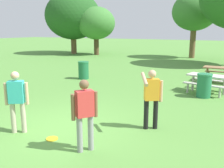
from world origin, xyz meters
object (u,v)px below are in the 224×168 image
(frisbee, at_px, (52,139))
(trash_can_further_along, at_px, (83,70))
(person_bystander, at_px, (85,111))
(picnic_table_near, at_px, (208,80))
(trash_can_beside_table, at_px, (204,85))
(tree_tall_left, at_px, (73,16))
(tree_far_right, at_px, (195,12))
(picnic_table_far, at_px, (221,71))
(person_catcher, at_px, (152,95))
(person_thrower, at_px, (17,98))
(tree_broad_center, at_px, (96,23))

(frisbee, distance_m, trash_can_further_along, 7.83)
(person_bystander, distance_m, frisbee, 1.43)
(picnic_table_near, bearing_deg, trash_can_further_along, 179.62)
(picnic_table_near, distance_m, trash_can_beside_table, 0.89)
(tree_tall_left, xyz_separation_m, tree_far_right, (12.48, 1.73, 0.14))
(picnic_table_far, xyz_separation_m, trash_can_beside_table, (-0.30, -3.55, -0.08))
(person_catcher, relative_size, tree_tall_left, 0.25)
(frisbee, relative_size, picnic_table_far, 0.17)
(person_thrower, height_order, picnic_table_near, person_thrower)
(picnic_table_near, bearing_deg, trash_can_beside_table, -92.74)
(picnic_table_near, distance_m, tree_broad_center, 17.52)
(person_thrower, relative_size, frisbee, 5.64)
(trash_can_further_along, bearing_deg, tree_far_right, 76.41)
(picnic_table_near, bearing_deg, tree_broad_center, 137.48)
(trash_can_further_along, xyz_separation_m, tree_far_right, (3.24, 13.41, 3.74))
(person_thrower, bearing_deg, tree_broad_center, 115.69)
(person_catcher, height_order, trash_can_further_along, person_catcher)
(person_bystander, bearing_deg, tree_far_right, 94.37)
(tree_far_right, bearing_deg, person_thrower, -91.63)
(person_thrower, distance_m, picnic_table_far, 10.41)
(tree_broad_center, bearing_deg, picnic_table_near, -42.52)
(person_thrower, bearing_deg, tree_far_right, 88.37)
(person_catcher, distance_m, person_bystander, 2.10)
(trash_can_beside_table, bearing_deg, tree_broad_center, 135.31)
(person_thrower, relative_size, tree_far_right, 0.27)
(picnic_table_far, height_order, trash_can_further_along, trash_can_further_along)
(trash_can_beside_table, distance_m, tree_broad_center, 18.11)
(frisbee, xyz_separation_m, tree_far_right, (-0.48, 20.28, 4.21))
(picnic_table_near, relative_size, tree_broad_center, 0.39)
(person_catcher, height_order, tree_broad_center, tree_broad_center)
(frisbee, xyz_separation_m, trash_can_further_along, (-3.72, 6.87, 0.47))
(frisbee, bearing_deg, tree_tall_left, 124.93)
(person_thrower, relative_size, person_bystander, 1.00)
(tree_far_right, bearing_deg, person_bystander, -85.63)
(frisbee, bearing_deg, tree_far_right, 91.35)
(picnic_table_near, bearing_deg, tree_tall_left, 143.28)
(tree_broad_center, bearing_deg, person_catcher, -54.47)
(person_catcher, relative_size, trash_can_beside_table, 1.71)
(trash_can_further_along, xyz_separation_m, tree_broad_center, (-6.28, 11.66, 2.78))
(frisbee, bearing_deg, person_catcher, 42.81)
(tree_tall_left, bearing_deg, trash_can_further_along, -51.66)
(person_bystander, relative_size, trash_can_further_along, 1.71)
(trash_can_beside_table, xyz_separation_m, tree_tall_left, (-15.67, 12.61, 3.59))
(person_thrower, distance_m, trash_can_beside_table, 7.12)
(person_thrower, relative_size, person_catcher, 1.00)
(person_catcher, bearing_deg, trash_can_further_along, 138.17)
(picnic_table_far, xyz_separation_m, trash_can_further_along, (-6.74, -2.63, -0.08))
(trash_can_beside_table, xyz_separation_m, tree_broad_center, (-12.72, 12.58, 2.78))
(person_bystander, xyz_separation_m, picnic_table_near, (1.68, 6.94, -0.38))
(picnic_table_far, bearing_deg, trash_can_further_along, -158.70)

